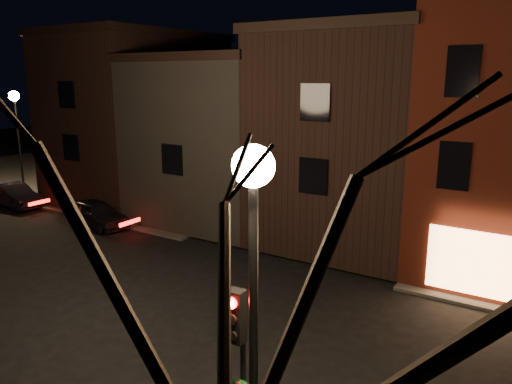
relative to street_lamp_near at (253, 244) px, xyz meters
The scene contains 11 objects.
ground 10.06m from the street_lamp_near, 135.94° to the left, with size 120.00×120.00×0.00m, color black.
sidewalk_far_left 37.26m from the street_lamp_near, 135.22° to the left, with size 30.00×30.00×0.12m, color #2D2B28.
row_building_a 17.16m from the street_lamp_near, 105.90° to the left, with size 7.30×10.30×9.40m.
row_building_b 20.39m from the street_lamp_near, 125.91° to the left, with size 7.80×10.30×8.40m.
row_building_c 25.32m from the street_lamp_near, 139.33° to the left, with size 7.30×10.30×9.90m.
street_lamp_near is the anchor object (origin of this frame).
street_lamp_far 28.00m from the street_lamp_near, 154.17° to the left, with size 0.60×0.60×6.48m.
traffic_signal 2.49m from the street_lamp_near, 140.63° to the left, with size 0.58×0.38×4.05m.
bare_tree_right 2.98m from the street_lamp_near, 62.53° to the right, with size 6.40×6.40×8.50m.
parked_car_a 19.95m from the street_lamp_near, 147.30° to the left, with size 1.62×4.01×1.37m, color black.
parked_car_b 26.13m from the street_lamp_near, 155.92° to the left, with size 1.44×4.12×1.36m, color black.
Camera 1 is at (9.85, -11.60, 7.50)m, focal length 35.00 mm.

